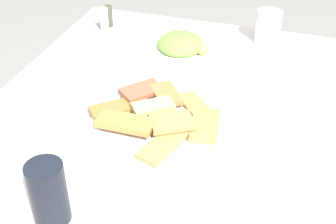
{
  "coord_description": "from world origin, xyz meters",
  "views": [
    {
      "loc": [
        -0.83,
        -0.25,
        1.38
      ],
      "look_at": [
        -0.0,
        0.01,
        0.77
      ],
      "focal_mm": 50.28,
      "sensor_mm": 36.0,
      "label": 1
    }
  ],
  "objects_px": {
    "dining_table": "(172,149)",
    "soda_can": "(48,193)",
    "pide_platter": "(161,119)",
    "condiment_caddy": "(107,24)",
    "salad_plate_greens": "(181,46)",
    "drinking_glass": "(268,27)"
  },
  "relations": [
    {
      "from": "pide_platter",
      "to": "condiment_caddy",
      "type": "relative_size",
      "value": 3.17
    },
    {
      "from": "pide_platter",
      "to": "drinking_glass",
      "type": "xyz_separation_m",
      "value": [
        0.49,
        -0.17,
        0.04
      ]
    },
    {
      "from": "salad_plate_greens",
      "to": "soda_can",
      "type": "height_order",
      "value": "soda_can"
    },
    {
      "from": "dining_table",
      "to": "drinking_glass",
      "type": "relative_size",
      "value": 11.61
    },
    {
      "from": "dining_table",
      "to": "salad_plate_greens",
      "type": "bearing_deg",
      "value": 12.61
    },
    {
      "from": "pide_platter",
      "to": "salad_plate_greens",
      "type": "height_order",
      "value": "salad_plate_greens"
    },
    {
      "from": "dining_table",
      "to": "soda_can",
      "type": "bearing_deg",
      "value": 160.85
    },
    {
      "from": "pide_platter",
      "to": "condiment_caddy",
      "type": "xyz_separation_m",
      "value": [
        0.41,
        0.31,
        0.01
      ]
    },
    {
      "from": "condiment_caddy",
      "to": "dining_table",
      "type": "bearing_deg",
      "value": -139.9
    },
    {
      "from": "dining_table",
      "to": "pide_platter",
      "type": "relative_size",
      "value": 3.3
    },
    {
      "from": "drinking_glass",
      "to": "condiment_caddy",
      "type": "xyz_separation_m",
      "value": [
        -0.08,
        0.48,
        -0.02
      ]
    },
    {
      "from": "dining_table",
      "to": "pide_platter",
      "type": "bearing_deg",
      "value": 119.79
    },
    {
      "from": "dining_table",
      "to": "salad_plate_greens",
      "type": "relative_size",
      "value": 5.29
    },
    {
      "from": "pide_platter",
      "to": "salad_plate_greens",
      "type": "xyz_separation_m",
      "value": [
        0.35,
        0.05,
        0.01
      ]
    },
    {
      "from": "salad_plate_greens",
      "to": "condiment_caddy",
      "type": "relative_size",
      "value": 1.98
    },
    {
      "from": "condiment_caddy",
      "to": "pide_platter",
      "type": "bearing_deg",
      "value": -142.64
    },
    {
      "from": "condiment_caddy",
      "to": "soda_can",
      "type": "bearing_deg",
      "value": -163.72
    },
    {
      "from": "drinking_glass",
      "to": "condiment_caddy",
      "type": "bearing_deg",
      "value": 99.33
    },
    {
      "from": "dining_table",
      "to": "soda_can",
      "type": "distance_m",
      "value": 0.38
    },
    {
      "from": "soda_can",
      "to": "drinking_glass",
      "type": "relative_size",
      "value": 1.27
    },
    {
      "from": "soda_can",
      "to": "salad_plate_greens",
      "type": "bearing_deg",
      "value": -3.59
    },
    {
      "from": "pide_platter",
      "to": "condiment_caddy",
      "type": "bearing_deg",
      "value": 37.36
    }
  ]
}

